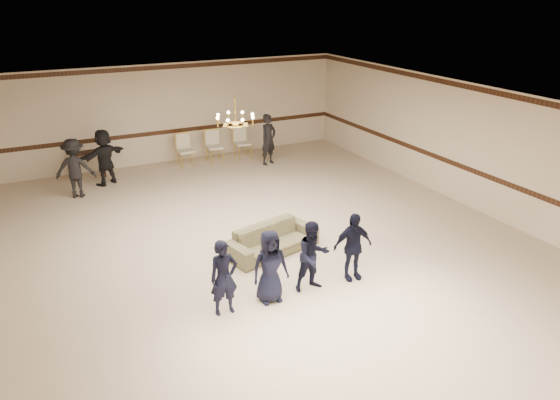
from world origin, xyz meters
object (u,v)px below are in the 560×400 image
at_px(boy_b, 270,267).
at_px(console_table, 88,165).
at_px(adult_mid, 104,157).
at_px(banquet_chair_mid, 215,147).
at_px(adult_left, 75,168).
at_px(boy_a, 224,278).
at_px(boy_c, 313,256).
at_px(adult_right, 268,139).
at_px(banquet_chair_right, 243,143).
at_px(settee, 272,239).
at_px(chandelier, 235,111).
at_px(banquet_chair_left, 186,150).
at_px(boy_d, 353,247).

height_order(boy_b, console_table, boy_b).
height_order(adult_mid, banquet_chair_mid, adult_mid).
bearing_deg(adult_left, boy_a, 121.09).
relative_size(boy_a, boy_c, 1.00).
bearing_deg(boy_a, adult_right, 60.37).
height_order(boy_c, adult_right, adult_right).
height_order(adult_left, console_table, adult_left).
bearing_deg(banquet_chair_right, console_table, -177.25).
height_order(adult_mid, adult_right, same).
distance_m(adult_left, console_table, 1.65).
bearing_deg(settee, banquet_chair_right, 58.72).
bearing_deg(banquet_chair_right, adult_right, -59.21).
bearing_deg(boy_c, settee, 91.89).
distance_m(boy_a, boy_c, 1.80).
xyz_separation_m(chandelier, boy_c, (0.20, -3.23, -2.17)).
bearing_deg(boy_c, adult_right, 71.98).
bearing_deg(banquet_chair_left, adult_mid, -169.78).
height_order(settee, banquet_chair_left, banquet_chair_left).
distance_m(boy_a, adult_mid, 7.88).
height_order(banquet_chair_mid, banquet_chair_right, same).
bearing_deg(settee, banquet_chair_mid, 66.74).
xyz_separation_m(adult_mid, banquet_chair_right, (4.61, 0.61, -0.31)).
distance_m(adult_right, banquet_chair_left, 2.71).
bearing_deg(boy_b, adult_left, 112.21).
relative_size(boy_d, settee, 0.68).
relative_size(settee, banquet_chair_mid, 2.01).
bearing_deg(boy_c, boy_a, -178.70).
height_order(adult_mid, console_table, adult_mid).
xyz_separation_m(boy_d, console_table, (-3.78, 8.66, -0.29)).
relative_size(banquet_chair_mid, banquet_chair_right, 1.00).
bearing_deg(boy_b, banquet_chair_left, 86.14).
xyz_separation_m(boy_c, banquet_chair_mid, (1.12, 8.46, -0.19)).
bearing_deg(banquet_chair_mid, adult_mid, -164.82).
relative_size(boy_a, adult_left, 0.85).
bearing_deg(adult_right, adult_mid, 154.33).
xyz_separation_m(settee, adult_left, (-3.37, 5.41, 0.52)).
height_order(chandelier, adult_mid, chandelier).
height_order(adult_mid, banquet_chair_right, adult_mid).
xyz_separation_m(boy_a, banquet_chair_left, (1.92, 8.46, -0.19)).
bearing_deg(boy_d, console_table, 120.36).
distance_m(chandelier, boy_c, 3.90).
relative_size(chandelier, boy_d, 0.67).
distance_m(banquet_chair_left, banquet_chair_right, 2.00).
xyz_separation_m(boy_b, banquet_chair_left, (1.02, 8.46, -0.19)).
xyz_separation_m(boy_a, boy_c, (1.80, 0.00, 0.00)).
height_order(boy_d, adult_left, adult_left).
distance_m(boy_a, boy_b, 0.90).
xyz_separation_m(chandelier, console_table, (-2.68, 5.44, -2.46)).
bearing_deg(adult_right, banquet_chair_mid, 124.55).
relative_size(adult_mid, banquet_chair_mid, 1.60).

